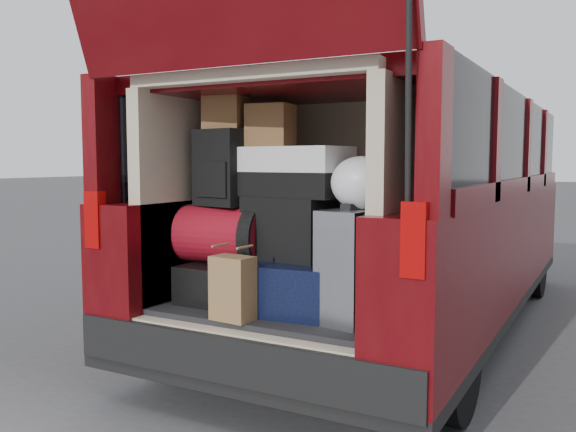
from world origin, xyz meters
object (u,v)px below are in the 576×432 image
object	(u,v)px
backpack	(222,168)
kraft_bag	(233,288)
black_hardshell	(228,281)
red_duffel	(224,235)
silver_roller	(354,266)
twotone_duffel	(294,172)
black_soft_case	(289,228)
navy_hardshell	(297,284)

from	to	relation	value
backpack	kraft_bag	bearing A→B (deg)	-39.20
black_hardshell	red_duffel	distance (m)	0.27
silver_roller	twotone_duffel	distance (m)	0.62
backpack	silver_roller	bearing A→B (deg)	4.33
silver_roller	kraft_bag	distance (m)	0.60
black_hardshell	twotone_duffel	world-z (taller)	twotone_duffel
kraft_bag	black_soft_case	distance (m)	0.47
navy_hardshell	black_soft_case	xyz separation A→B (m)	(-0.05, 0.01, 0.29)
black_soft_case	twotone_duffel	bearing A→B (deg)	72.38
black_hardshell	navy_hardshell	xyz separation A→B (m)	(0.43, 0.01, 0.02)
black_hardshell	navy_hardshell	distance (m)	0.43
kraft_bag	red_duffel	distance (m)	0.49
black_hardshell	backpack	distance (m)	0.64
navy_hardshell	black_soft_case	bearing A→B (deg)	162.86
silver_roller	kraft_bag	bearing A→B (deg)	-144.26
backpack	navy_hardshell	bearing A→B (deg)	12.82
silver_roller	black_soft_case	distance (m)	0.46
navy_hardshell	red_duffel	xyz separation A→B (m)	(-0.44, -0.03, 0.24)
silver_roller	red_duffel	size ratio (longest dim) A/B	1.11
black_soft_case	backpack	size ratio (longest dim) A/B	1.08
black_hardshell	navy_hardshell	world-z (taller)	navy_hardshell
kraft_bag	red_duffel	world-z (taller)	red_duffel
kraft_bag	backpack	world-z (taller)	backpack
black_soft_case	silver_roller	bearing A→B (deg)	-8.31
black_soft_case	navy_hardshell	bearing A→B (deg)	-4.57
red_duffel	silver_roller	bearing A→B (deg)	-10.34
black_soft_case	kraft_bag	bearing A→B (deg)	-99.18
red_duffel	backpack	size ratio (longest dim) A/B	1.16
navy_hardshell	twotone_duffel	bearing A→B (deg)	131.50
navy_hardshell	red_duffel	distance (m)	0.50
kraft_bag	backpack	bearing A→B (deg)	136.04
black_hardshell	kraft_bag	world-z (taller)	kraft_bag
twotone_duffel	navy_hardshell	bearing A→B (deg)	-35.58
black_hardshell	red_duffel	bearing A→B (deg)	-119.90
kraft_bag	backpack	distance (m)	0.74
twotone_duffel	backpack	bearing A→B (deg)	-164.60
black_soft_case	twotone_duffel	xyz separation A→B (m)	(0.01, 0.03, 0.30)
navy_hardshell	red_duffel	bearing A→B (deg)	178.07
red_duffel	backpack	world-z (taller)	backpack
kraft_bag	twotone_duffel	bearing A→B (deg)	78.46
kraft_bag	navy_hardshell	bearing A→B (deg)	71.56
silver_roller	backpack	size ratio (longest dim) A/B	1.29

